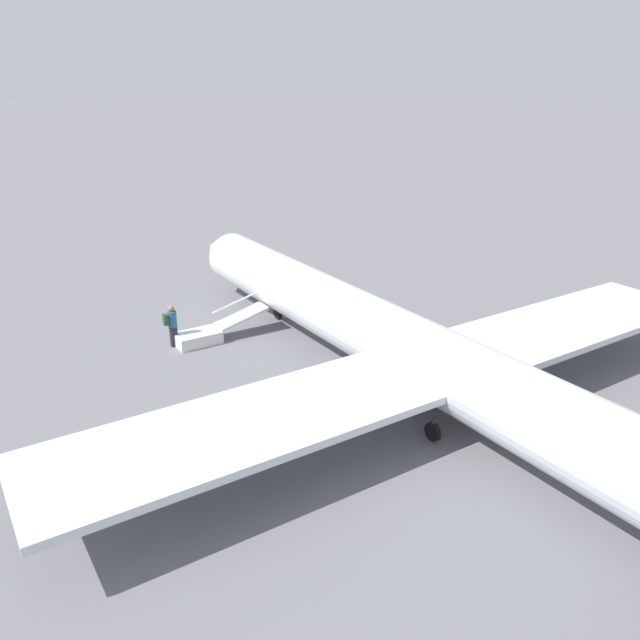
% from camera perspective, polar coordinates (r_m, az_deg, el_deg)
% --- Properties ---
extents(ground_plane, '(600.00, 600.00, 0.00)m').
position_cam_1_polar(ground_plane, '(21.74, 7.50, -6.85)').
color(ground_plane, slate).
extents(airplane_main, '(31.98, 24.92, 6.15)m').
position_cam_1_polar(airplane_main, '(20.32, 9.40, -3.29)').
color(airplane_main, silver).
rests_on(airplane_main, ground).
extents(boarding_stairs, '(1.83, 4.14, 1.58)m').
position_cam_1_polar(boarding_stairs, '(26.03, -10.30, -1.21)').
color(boarding_stairs, silver).
rests_on(boarding_stairs, ground).
extents(passenger, '(0.39, 0.56, 1.74)m').
position_cam_1_polar(passenger, '(25.63, -13.41, -0.28)').
color(passenger, '#23232D').
rests_on(passenger, ground).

